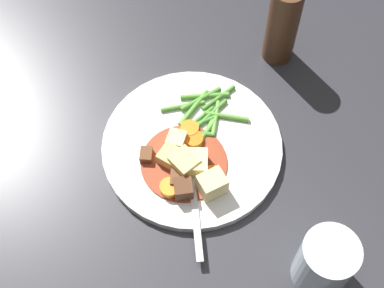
# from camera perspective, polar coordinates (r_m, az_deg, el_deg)

# --- Properties ---
(ground_plane) EXTENTS (3.00, 3.00, 0.00)m
(ground_plane) POSITION_cam_1_polar(r_m,az_deg,el_deg) (0.86, 0.00, -0.46)
(ground_plane) COLOR #2D2D33
(dinner_plate) EXTENTS (0.27, 0.27, 0.01)m
(dinner_plate) POSITION_cam_1_polar(r_m,az_deg,el_deg) (0.85, 0.00, -0.23)
(dinner_plate) COLOR white
(dinner_plate) RESTS_ON ground_plane
(stew_sauce) EXTENTS (0.13, 0.13, 0.00)m
(stew_sauce) POSITION_cam_1_polar(r_m,az_deg,el_deg) (0.83, -0.83, -1.93)
(stew_sauce) COLOR #93381E
(stew_sauce) RESTS_ON dinner_plate
(carrot_slice_0) EXTENTS (0.04, 0.04, 0.01)m
(carrot_slice_0) POSITION_cam_1_polar(r_m,az_deg,el_deg) (0.81, 2.02, -3.36)
(carrot_slice_0) COLOR orange
(carrot_slice_0) RESTS_ON dinner_plate
(carrot_slice_1) EXTENTS (0.04, 0.04, 0.01)m
(carrot_slice_1) POSITION_cam_1_polar(r_m,az_deg,el_deg) (0.80, -2.28, -4.52)
(carrot_slice_1) COLOR orange
(carrot_slice_1) RESTS_ON dinner_plate
(carrot_slice_2) EXTENTS (0.04, 0.04, 0.01)m
(carrot_slice_2) POSITION_cam_1_polar(r_m,az_deg,el_deg) (0.85, -0.24, 1.51)
(carrot_slice_2) COLOR orange
(carrot_slice_2) RESTS_ON dinner_plate
(carrot_slice_3) EXTENTS (0.04, 0.04, 0.01)m
(carrot_slice_3) POSITION_cam_1_polar(r_m,az_deg,el_deg) (0.84, 0.22, 0.45)
(carrot_slice_3) COLOR orange
(carrot_slice_3) RESTS_ON dinner_plate
(potato_chunk_0) EXTENTS (0.05, 0.05, 0.03)m
(potato_chunk_0) POSITION_cam_1_polar(r_m,az_deg,el_deg) (0.81, 0.28, -1.98)
(potato_chunk_0) COLOR #EAD68C
(potato_chunk_0) RESTS_ON dinner_plate
(potato_chunk_1) EXTENTS (0.03, 0.03, 0.02)m
(potato_chunk_1) POSITION_cam_1_polar(r_m,az_deg,el_deg) (0.84, -1.61, 0.41)
(potato_chunk_1) COLOR #EAD68C
(potato_chunk_1) RESTS_ON dinner_plate
(potato_chunk_2) EXTENTS (0.05, 0.05, 0.03)m
(potato_chunk_2) POSITION_cam_1_polar(r_m,az_deg,el_deg) (0.79, 2.06, -4.14)
(potato_chunk_2) COLOR #EAD68C
(potato_chunk_2) RESTS_ON dinner_plate
(potato_chunk_3) EXTENTS (0.03, 0.03, 0.02)m
(potato_chunk_3) POSITION_cam_1_polar(r_m,az_deg,el_deg) (0.82, -2.19, -1.35)
(potato_chunk_3) COLOR #DBBC6B
(potato_chunk_3) RESTS_ON dinner_plate
(potato_chunk_4) EXTENTS (0.04, 0.05, 0.03)m
(potato_chunk_4) POSITION_cam_1_polar(r_m,az_deg,el_deg) (0.81, -0.78, -2.05)
(potato_chunk_4) COLOR #E5CC7A
(potato_chunk_4) RESTS_ON dinner_plate
(meat_chunk_0) EXTENTS (0.04, 0.04, 0.03)m
(meat_chunk_0) POSITION_cam_1_polar(r_m,az_deg,el_deg) (0.80, -0.91, -4.59)
(meat_chunk_0) COLOR #56331E
(meat_chunk_0) RESTS_ON dinner_plate
(meat_chunk_1) EXTENTS (0.03, 0.03, 0.01)m
(meat_chunk_1) POSITION_cam_1_polar(r_m,az_deg,el_deg) (0.83, -4.69, -1.13)
(meat_chunk_1) COLOR brown
(meat_chunk_1) RESTS_ON dinner_plate
(meat_chunk_2) EXTENTS (0.03, 0.03, 0.02)m
(meat_chunk_2) POSITION_cam_1_polar(r_m,az_deg,el_deg) (0.81, -1.29, -3.59)
(meat_chunk_2) COLOR brown
(meat_chunk_2) RESTS_ON dinner_plate
(green_bean_0) EXTENTS (0.05, 0.07, 0.01)m
(green_bean_0) POSITION_cam_1_polar(r_m,az_deg,el_deg) (0.89, 1.32, 4.93)
(green_bean_0) COLOR #599E38
(green_bean_0) RESTS_ON dinner_plate
(green_bean_1) EXTENTS (0.07, 0.03, 0.01)m
(green_bean_1) POSITION_cam_1_polar(r_m,az_deg,el_deg) (0.89, 2.73, 4.72)
(green_bean_1) COLOR #4C8E33
(green_bean_1) RESTS_ON dinner_plate
(green_bean_2) EXTENTS (0.07, 0.02, 0.01)m
(green_bean_2) POSITION_cam_1_polar(r_m,az_deg,el_deg) (0.87, 1.80, 3.22)
(green_bean_2) COLOR #4C8E33
(green_bean_2) RESTS_ON dinner_plate
(green_bean_3) EXTENTS (0.06, 0.03, 0.01)m
(green_bean_3) POSITION_cam_1_polar(r_m,az_deg,el_deg) (0.87, 2.43, 2.61)
(green_bean_3) COLOR #66AD42
(green_bean_3) RESTS_ON dinner_plate
(green_bean_4) EXTENTS (0.07, 0.03, 0.01)m
(green_bean_4) POSITION_cam_1_polar(r_m,az_deg,el_deg) (0.86, 0.51, 2.42)
(green_bean_4) COLOR #4C8E33
(green_bean_4) RESTS_ON dinner_plate
(green_bean_5) EXTENTS (0.07, 0.04, 0.01)m
(green_bean_5) POSITION_cam_1_polar(r_m,az_deg,el_deg) (0.88, 0.90, 4.60)
(green_bean_5) COLOR #4C8E33
(green_bean_5) RESTS_ON dinner_plate
(green_bean_6) EXTENTS (0.08, 0.01, 0.01)m
(green_bean_6) POSITION_cam_1_polar(r_m,az_deg,el_deg) (0.87, 0.18, 3.70)
(green_bean_6) COLOR #599E38
(green_bean_6) RESTS_ON dinner_plate
(green_bean_7) EXTENTS (0.08, 0.02, 0.01)m
(green_bean_7) POSITION_cam_1_polar(r_m,az_deg,el_deg) (0.85, 1.30, 0.90)
(green_bean_7) COLOR #66AD42
(green_bean_7) RESTS_ON dinner_plate
(green_bean_8) EXTENTS (0.03, 0.06, 0.01)m
(green_bean_8) POSITION_cam_1_polar(r_m,az_deg,el_deg) (0.85, 0.13, 1.17)
(green_bean_8) COLOR #4C8E33
(green_bean_8) RESTS_ON dinner_plate
(green_bean_9) EXTENTS (0.06, 0.01, 0.01)m
(green_bean_9) POSITION_cam_1_polar(r_m,az_deg,el_deg) (0.85, 1.24, 0.91)
(green_bean_9) COLOR #599E38
(green_bean_9) RESTS_ON dinner_plate
(green_bean_10) EXTENTS (0.03, 0.07, 0.01)m
(green_bean_10) POSITION_cam_1_polar(r_m,az_deg,el_deg) (0.87, 3.51, 2.83)
(green_bean_10) COLOR #599E38
(green_bean_10) RESTS_ON dinner_plate
(green_bean_11) EXTENTS (0.05, 0.06, 0.01)m
(green_bean_11) POSITION_cam_1_polar(r_m,az_deg,el_deg) (0.88, -0.95, 3.88)
(green_bean_11) COLOR #599E38
(green_bean_11) RESTS_ON dinner_plate
(green_bean_12) EXTENTS (0.07, 0.05, 0.01)m
(green_bean_12) POSITION_cam_1_polar(r_m,az_deg,el_deg) (0.86, 0.35, 1.95)
(green_bean_12) COLOR #4C8E33
(green_bean_12) RESTS_ON dinner_plate
(fork) EXTENTS (0.15, 0.11, 0.00)m
(fork) POSITION_cam_1_polar(r_m,az_deg,el_deg) (0.80, 0.20, -5.60)
(fork) COLOR silver
(fork) RESTS_ON dinner_plate
(water_glass) EXTENTS (0.07, 0.07, 0.10)m
(water_glass) POSITION_cam_1_polar(r_m,az_deg,el_deg) (0.75, 13.40, -11.68)
(water_glass) COLOR silver
(water_glass) RESTS_ON ground_plane
(pepper_mill) EXTENTS (0.05, 0.05, 0.15)m
(pepper_mill) POSITION_cam_1_polar(r_m,az_deg,el_deg) (0.92, 9.22, 11.96)
(pepper_mill) COLOR #4C2D19
(pepper_mill) RESTS_ON ground_plane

